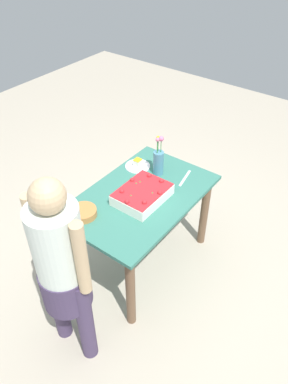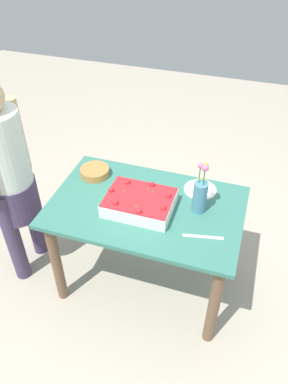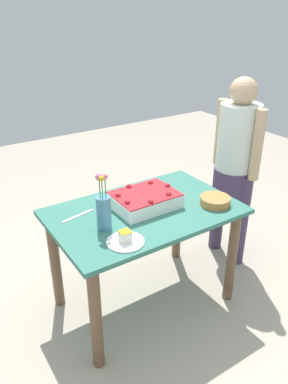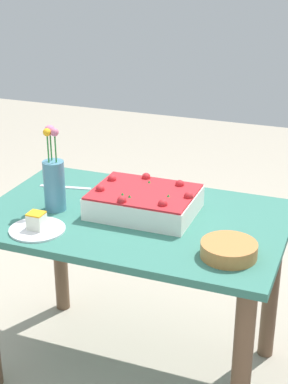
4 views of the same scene
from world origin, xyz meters
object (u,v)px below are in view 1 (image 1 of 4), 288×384
serving_plate_with_slice (138,165)px  cake_knife (185,178)px  sheet_cake (142,194)px  person_standing (62,266)px  fruit_bowl (83,213)px  flower_vase (158,161)px

serving_plate_with_slice → cake_knife: 0.42m
sheet_cake → serving_plate_with_slice: sheet_cake is taller
sheet_cake → person_standing: 0.88m
cake_knife → person_standing: 1.30m
cake_knife → person_standing: (1.29, -0.06, 0.10)m
serving_plate_with_slice → sheet_cake: bearing=42.4°
sheet_cake → person_standing: bearing=3.9°
fruit_bowl → flower_vase: bearing=169.9°
serving_plate_with_slice → fruit_bowl: bearing=4.8°
person_standing → serving_plate_with_slice: bearing=16.5°
serving_plate_with_slice → person_standing: person_standing is taller
fruit_bowl → person_standing: 0.56m
cake_knife → person_standing: size_ratio=0.16×
flower_vase → person_standing: 1.23m
serving_plate_with_slice → person_standing: size_ratio=0.14×
sheet_cake → cake_knife: size_ratio=1.77×
flower_vase → cake_knife: bearing=108.3°
serving_plate_with_slice → person_standing: (1.19, 0.35, 0.08)m
cake_knife → fruit_bowl: fruit_bowl is taller
sheet_cake → cake_knife: bearing=164.2°
sheet_cake → flower_vase: flower_vase is taller
serving_plate_with_slice → flower_vase: flower_vase is taller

